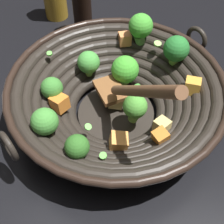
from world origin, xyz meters
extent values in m
plane|color=black|center=(0.00, 0.00, 0.00)|extent=(4.00, 4.00, 0.00)
cylinder|color=black|center=(0.00, 0.00, 0.01)|extent=(0.16, 0.16, 0.01)
torus|color=black|center=(0.00, 0.00, 0.02)|extent=(0.21, 0.21, 0.02)
torus|color=black|center=(0.00, 0.00, 0.03)|extent=(0.24, 0.24, 0.02)
torus|color=black|center=(0.00, 0.00, 0.04)|extent=(0.27, 0.27, 0.02)
torus|color=black|center=(0.00, 0.00, 0.05)|extent=(0.30, 0.30, 0.02)
torus|color=black|center=(0.00, 0.00, 0.06)|extent=(0.33, 0.33, 0.02)
torus|color=black|center=(0.00, 0.00, 0.07)|extent=(0.36, 0.36, 0.02)
torus|color=black|center=(0.00, 0.00, 0.08)|extent=(0.39, 0.39, 0.02)
torus|color=black|center=(0.00, 0.00, 0.09)|extent=(0.41, 0.41, 0.01)
torus|color=black|center=(-0.21, 0.06, 0.09)|extent=(0.02, 0.05, 0.05)
torus|color=black|center=(0.21, -0.06, 0.09)|extent=(0.02, 0.05, 0.05)
cylinder|color=#549F46|center=(-0.15, -0.03, 0.07)|extent=(0.02, 0.02, 0.01)
sphere|color=#2F6724|center=(-0.15, -0.03, 0.09)|extent=(0.04, 0.04, 0.04)
cylinder|color=#73A745|center=(0.14, -0.04, 0.07)|extent=(0.03, 0.03, 0.02)
sphere|color=#24712D|center=(0.14, -0.04, 0.10)|extent=(0.05, 0.05, 0.05)
cylinder|color=#79A442|center=(0.07, 0.03, 0.03)|extent=(0.03, 0.03, 0.01)
sphere|color=green|center=(0.07, 0.03, 0.06)|extent=(0.06, 0.06, 0.06)
cylinder|color=#60974D|center=(0.15, 0.05, 0.08)|extent=(0.03, 0.03, 0.03)
sphere|color=green|center=(0.15, 0.05, 0.12)|extent=(0.05, 0.05, 0.05)
cylinder|color=#79B244|center=(-0.01, -0.05, 0.04)|extent=(0.03, 0.03, 0.02)
sphere|color=#4D9C37|center=(-0.01, -0.05, 0.07)|extent=(0.05, 0.05, 0.05)
cylinder|color=#80C44A|center=(0.03, 0.10, 0.04)|extent=(0.03, 0.03, 0.02)
sphere|color=green|center=(0.03, 0.10, 0.07)|extent=(0.05, 0.05, 0.05)
cylinder|color=#7FBB45|center=(-0.07, 0.10, 0.05)|extent=(0.02, 0.02, 0.01)
sphere|color=#3D8332|center=(-0.07, 0.10, 0.08)|extent=(0.04, 0.04, 0.04)
cylinder|color=#68A04C|center=(-0.14, 0.04, 0.07)|extent=(0.03, 0.03, 0.02)
sphere|color=#459139|center=(-0.14, 0.04, 0.10)|extent=(0.05, 0.05, 0.05)
cube|color=#E6894E|center=(0.13, 0.08, 0.08)|extent=(0.04, 0.04, 0.03)
cube|color=#E39343|center=(-0.08, -0.06, 0.06)|extent=(0.04, 0.04, 0.03)
cube|color=gold|center=(0.10, -0.11, 0.07)|extent=(0.04, 0.04, 0.03)
cube|color=orange|center=(-0.08, 0.07, 0.06)|extent=(0.03, 0.03, 0.03)
cube|color=#D5BB6E|center=(-0.01, -0.11, 0.06)|extent=(0.03, 0.03, 0.03)
cube|color=#C67326|center=(-0.03, -0.12, 0.06)|extent=(0.03, 0.03, 0.03)
cube|color=#DFBD6F|center=(0.01, 0.01, 0.03)|extent=(0.04, 0.04, 0.03)
cylinder|color=#56B247|center=(0.06, -0.01, 0.04)|extent=(0.02, 0.02, 0.01)
cylinder|color=#6BC651|center=(0.02, -0.02, 0.04)|extent=(0.01, 0.01, 0.01)
cylinder|color=#99D166|center=(0.14, 0.00, 0.09)|extent=(0.02, 0.02, 0.01)
cylinder|color=#6BC651|center=(-0.13, -0.07, 0.08)|extent=(0.01, 0.01, 0.01)
cylinder|color=#6BC651|center=(-0.09, -0.01, 0.06)|extent=(0.01, 0.01, 0.01)
cylinder|color=#6BC651|center=(-0.02, 0.15, 0.10)|extent=(0.02, 0.02, 0.01)
cube|color=brown|center=(0.01, 0.03, 0.05)|extent=(0.08, 0.09, 0.01)
cylinder|color=brown|center=(-0.04, -0.07, 0.16)|extent=(0.11, 0.18, 0.19)
cylinder|color=black|center=(0.18, 0.24, 0.07)|extent=(0.05, 0.05, 0.15)
camera|label=1|loc=(-0.33, -0.24, 0.50)|focal=50.15mm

